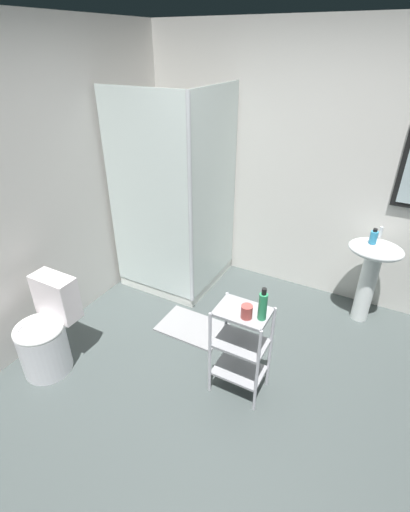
{
  "coord_description": "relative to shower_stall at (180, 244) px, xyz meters",
  "views": [
    {
      "loc": [
        0.66,
        -1.65,
        2.3
      ],
      "look_at": [
        -0.49,
        0.47,
        0.9
      ],
      "focal_mm": 26.08,
      "sensor_mm": 36.0,
      "label": 1
    }
  ],
  "objects": [
    {
      "name": "ground_plane",
      "position": [
        1.21,
        -1.23,
        -0.47
      ],
      "size": [
        4.2,
        4.2,
        0.02
      ],
      "primitive_type": "cube",
      "color": "#434C4B"
    },
    {
      "name": "wall_back",
      "position": [
        1.22,
        0.62,
        0.79
      ],
      "size": [
        4.2,
        0.14,
        2.5
      ],
      "color": "silver",
      "rests_on": "ground_plane"
    },
    {
      "name": "wall_left",
      "position": [
        -0.64,
        -1.23,
        0.79
      ],
      "size": [
        0.1,
        4.2,
        2.5
      ],
      "primitive_type": "cube",
      "color": "silver",
      "rests_on": "ground_plane"
    },
    {
      "name": "shower_stall",
      "position": [
        0.0,
        0.0,
        0.0
      ],
      "size": [
        0.92,
        0.92,
        2.0
      ],
      "color": "white",
      "rests_on": "ground_plane"
    },
    {
      "name": "pedestal_sink",
      "position": [
        1.83,
        0.29,
        0.12
      ],
      "size": [
        0.46,
        0.37,
        0.81
      ],
      "color": "white",
      "rests_on": "ground_plane"
    },
    {
      "name": "sink_faucet",
      "position": [
        1.83,
        0.41,
        0.4
      ],
      "size": [
        0.03,
        0.03,
        0.1
      ],
      "primitive_type": "cylinder",
      "color": "silver",
      "rests_on": "pedestal_sink"
    },
    {
      "name": "toilet",
      "position": [
        -0.27,
        -1.53,
        -0.15
      ],
      "size": [
        0.37,
        0.49,
        0.76
      ],
      "color": "white",
      "rests_on": "ground_plane"
    },
    {
      "name": "storage_cart",
      "position": [
        1.15,
        -1.03,
        -0.03
      ],
      "size": [
        0.38,
        0.28,
        0.74
      ],
      "color": "silver",
      "rests_on": "ground_plane"
    },
    {
      "name": "hand_soap_bottle",
      "position": [
        1.79,
        0.26,
        0.41
      ],
      "size": [
        0.06,
        0.06,
        0.14
      ],
      "color": "#389ED1",
      "rests_on": "pedestal_sink"
    },
    {
      "name": "body_wash_bottle_green",
      "position": [
        1.29,
        -1.05,
        0.38
      ],
      "size": [
        0.06,
        0.06,
        0.24
      ],
      "color": "#2C905A",
      "rests_on": "storage_cart"
    },
    {
      "name": "rinse_cup",
      "position": [
        1.2,
        -1.08,
        0.32
      ],
      "size": [
        0.08,
        0.08,
        0.09
      ],
      "primitive_type": "cylinder",
      "color": "#B24742",
      "rests_on": "storage_cart"
    },
    {
      "name": "bath_mat",
      "position": [
        0.5,
        -0.61,
        -0.45
      ],
      "size": [
        0.6,
        0.4,
        0.02
      ],
      "primitive_type": "cube",
      "color": "gray",
      "rests_on": "ground_plane"
    }
  ]
}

